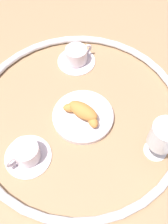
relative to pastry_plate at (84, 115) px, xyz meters
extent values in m
plane|color=#997551|center=(0.02, 0.00, -0.01)|extent=(2.20, 2.20, 0.00)
torus|color=silver|center=(0.02, 0.00, 0.00)|extent=(0.68, 0.68, 0.02)
cylinder|color=silver|center=(0.00, 0.00, 0.00)|extent=(0.19, 0.19, 0.02)
torus|color=silver|center=(0.00, 0.00, 0.00)|extent=(0.19, 0.19, 0.01)
ellipsoid|color=#BC7A38|center=(0.00, 0.00, 0.03)|extent=(0.11, 0.07, 0.04)
ellipsoid|color=#BC7A38|center=(0.04, 0.02, 0.02)|extent=(0.05, 0.05, 0.03)
ellipsoid|color=#BC7A38|center=(-0.04, 0.00, 0.02)|extent=(0.05, 0.04, 0.03)
cylinder|color=silver|center=(0.19, -0.14, -0.01)|extent=(0.14, 0.14, 0.01)
cylinder|color=silver|center=(0.19, -0.14, 0.02)|extent=(0.08, 0.08, 0.05)
cylinder|color=brown|center=(0.19, -0.14, 0.05)|extent=(0.07, 0.07, 0.01)
torus|color=silver|center=(0.18, -0.18, 0.03)|extent=(0.02, 0.04, 0.04)
cylinder|color=silver|center=(0.01, 0.21, -0.01)|extent=(0.14, 0.14, 0.01)
cylinder|color=silver|center=(0.01, 0.21, 0.02)|extent=(0.08, 0.08, 0.05)
cylinder|color=brown|center=(0.01, 0.21, 0.05)|extent=(0.07, 0.07, 0.01)
torus|color=silver|center=(0.01, 0.25, 0.03)|extent=(0.01, 0.04, 0.04)
cylinder|color=white|center=(-0.23, -0.08, -0.01)|extent=(0.07, 0.07, 0.01)
cylinder|color=white|center=(-0.23, -0.08, 0.02)|extent=(0.01, 0.01, 0.05)
cylinder|color=white|center=(-0.23, -0.08, 0.09)|extent=(0.08, 0.08, 0.08)
cylinder|color=gold|center=(-0.23, -0.08, 0.08)|extent=(0.07, 0.07, 0.06)
camera|label=1|loc=(-0.31, 0.29, 0.70)|focal=42.20mm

